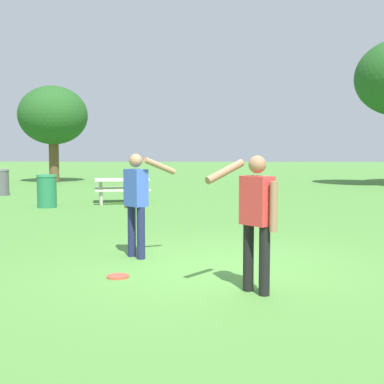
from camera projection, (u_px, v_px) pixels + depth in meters
The scene contains 8 objects.
ground_plane at pixel (211, 268), 7.42m from camera, with size 120.00×120.00×0.00m, color #4C8438.
person_thrower at pixel (137, 197), 8.03m from camera, with size 0.84×0.48×1.64m.
person_catcher at pixel (256, 213), 6.03m from camera, with size 0.84×0.48×1.64m.
frisbee at pixel (118, 276), 6.86m from camera, with size 0.30×0.30×0.03m, color #E04733.
picnic_table_near at pixel (122, 185), 16.26m from camera, with size 1.98×1.78×0.77m.
trash_can_beside_table at pixel (47, 191), 14.99m from camera, with size 0.59×0.59×0.96m.
trash_can_further_along at pixel (1, 182), 18.86m from camera, with size 0.59×0.59×0.96m.
tree_tall_left at pixel (53, 116), 26.03m from camera, with size 3.48×3.48×4.89m.
Camera 1 is at (0.01, -7.31, 1.72)m, focal length 47.98 mm.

